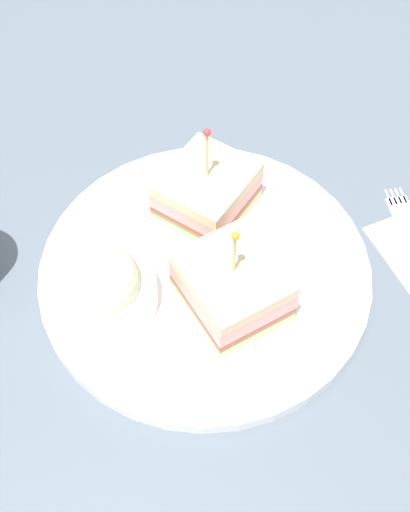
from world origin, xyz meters
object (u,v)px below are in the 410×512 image
Objects in this scene: plate at (205,273)px; sandwich_half_back at (232,287)px; fork at (409,226)px; coleslaw_bowl at (101,286)px; sandwich_half_front at (207,192)px.

sandwich_half_back is at bearing -78.73° from plate.
fork is at bearing -5.14° from plate.
sandwich_half_back is at bearing -22.37° from coleslaw_bowl.
coleslaw_bowl is at bearing 157.63° from sandwich_half_back.
sandwich_half_back reaches higher than plate.
fork is (19.55, 2.32, -3.75)cm from sandwich_half_back.
plate is at bearing -112.98° from sandwich_half_front.
plate is at bearing 174.86° from fork.
fork is at bearing -25.05° from sandwich_half_front.
coleslaw_bowl is 30.10cm from fork.
fork is (29.81, -1.90, -3.70)cm from coleslaw_bowl.
sandwich_half_front is 1.16× the size of coleslaw_bowl.
plate is 20.47cm from fork.
sandwich_half_front is at bearing 27.62° from coleslaw_bowl.
coleslaw_bowl is (-9.43, 0.06, 3.18)cm from plate.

